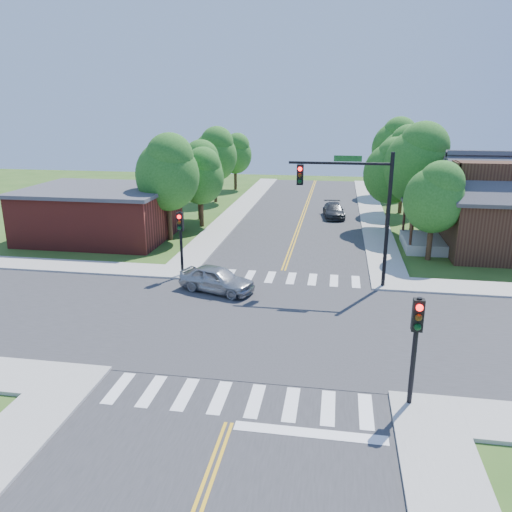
% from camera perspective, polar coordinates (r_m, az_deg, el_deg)
% --- Properties ---
extents(ground, '(100.00, 100.00, 0.00)m').
position_cam_1_polar(ground, '(22.69, 1.00, -7.72)').
color(ground, '#2B4F18').
rests_on(ground, ground).
extents(road_ns, '(10.00, 90.00, 0.04)m').
position_cam_1_polar(road_ns, '(22.68, 1.00, -7.67)').
color(road_ns, '#2D2D30').
rests_on(road_ns, ground).
extents(road_ew, '(90.00, 10.00, 0.04)m').
position_cam_1_polar(road_ew, '(22.68, 1.00, -7.66)').
color(road_ew, '#2D2D30').
rests_on(road_ew, ground).
extents(intersection_patch, '(10.20, 10.20, 0.06)m').
position_cam_1_polar(intersection_patch, '(22.69, 1.00, -7.72)').
color(intersection_patch, '#2D2D30').
rests_on(intersection_patch, ground).
extents(sidewalk_nw, '(40.00, 40.00, 0.14)m').
position_cam_1_polar(sidewalk_nw, '(41.88, -17.57, 3.13)').
color(sidewalk_nw, '#9E9B93').
rests_on(sidewalk_nw, ground).
extents(crosswalk_north, '(8.85, 2.00, 0.01)m').
position_cam_1_polar(crosswalk_north, '(28.38, 2.84, -2.49)').
color(crosswalk_north, white).
rests_on(crosswalk_north, ground).
extents(crosswalk_south, '(8.85, 2.00, 0.01)m').
position_cam_1_polar(crosswalk_south, '(17.29, -2.15, -16.03)').
color(crosswalk_south, white).
rests_on(crosswalk_south, ground).
extents(centerline, '(0.30, 90.00, 0.01)m').
position_cam_1_polar(centerline, '(22.67, 1.00, -7.61)').
color(centerline, gold).
rests_on(centerline, ground).
extents(stop_bar, '(4.60, 0.45, 0.09)m').
position_cam_1_polar(stop_bar, '(15.92, 6.18, -19.59)').
color(stop_bar, white).
rests_on(stop_bar, ground).
extents(signal_mast_ne, '(5.30, 0.42, 7.20)m').
position_cam_1_polar(signal_mast_ne, '(26.42, 11.35, 6.54)').
color(signal_mast_ne, black).
rests_on(signal_mast_ne, ground).
extents(signal_pole_se, '(0.34, 0.42, 3.80)m').
position_cam_1_polar(signal_pole_se, '(16.47, 17.85, -8.27)').
color(signal_pole_se, black).
rests_on(signal_pole_se, ground).
extents(signal_pole_nw, '(0.34, 0.42, 3.80)m').
position_cam_1_polar(signal_pole_nw, '(28.20, -8.62, 2.76)').
color(signal_pole_nw, black).
rests_on(signal_pole_nw, ground).
extents(building_nw, '(10.40, 8.40, 3.73)m').
position_cam_1_polar(building_nw, '(38.50, -17.38, 4.77)').
color(building_nw, maroon).
rests_on(building_nw, ground).
extents(tree_e_a, '(3.70, 3.52, 6.29)m').
position_cam_1_polar(tree_e_a, '(32.66, 19.87, 6.49)').
color(tree_e_a, '#382314').
rests_on(tree_e_a, ground).
extents(tree_e_b, '(4.94, 4.69, 8.40)m').
position_cam_1_polar(tree_e_b, '(38.82, 18.12, 10.22)').
color(tree_e_b, '#382314').
rests_on(tree_e_b, ground).
extents(tree_e_c, '(4.65, 4.41, 7.90)m').
position_cam_1_polar(tree_e_c, '(46.77, 16.70, 10.93)').
color(tree_e_c, '#382314').
rests_on(tree_e_c, ground).
extents(tree_e_d, '(4.92, 4.68, 8.37)m').
position_cam_1_polar(tree_e_d, '(55.68, 15.77, 12.16)').
color(tree_e_d, '#382314').
rests_on(tree_e_d, ground).
extents(tree_w_a, '(4.52, 4.29, 7.68)m').
position_cam_1_polar(tree_w_a, '(36.03, -10.02, 9.57)').
color(tree_w_a, '#382314').
rests_on(tree_w_a, ground).
extents(tree_w_b, '(3.98, 3.78, 6.77)m').
position_cam_1_polar(tree_w_b, '(42.66, -6.48, 10.00)').
color(tree_w_b, '#382314').
rests_on(tree_w_b, ground).
extents(tree_w_c, '(4.43, 4.21, 7.53)m').
position_cam_1_polar(tree_w_c, '(50.51, -4.67, 11.67)').
color(tree_w_c, '#382314').
rests_on(tree_w_c, ground).
extents(tree_w_d, '(3.82, 3.63, 6.49)m').
position_cam_1_polar(tree_w_d, '(58.30, -2.33, 11.72)').
color(tree_w_d, '#382314').
rests_on(tree_w_d, ground).
extents(tree_house, '(4.24, 4.02, 7.20)m').
position_cam_1_polar(tree_house, '(40.21, 15.34, 9.52)').
color(tree_house, '#382314').
rests_on(tree_house, ground).
extents(tree_bldg, '(3.75, 3.57, 6.38)m').
position_cam_1_polar(tree_bldg, '(40.10, -6.29, 9.21)').
color(tree_bldg, '#382314').
rests_on(tree_bldg, ground).
extents(car_silver, '(4.07, 5.04, 1.38)m').
position_cam_1_polar(car_silver, '(26.17, -4.50, -2.72)').
color(car_silver, '#A0A3A7').
rests_on(car_silver, ground).
extents(car_dgrey, '(2.61, 4.56, 1.22)m').
position_cam_1_polar(car_dgrey, '(44.17, 8.88, 5.11)').
color(car_dgrey, '#2A2C2F').
rests_on(car_dgrey, ground).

